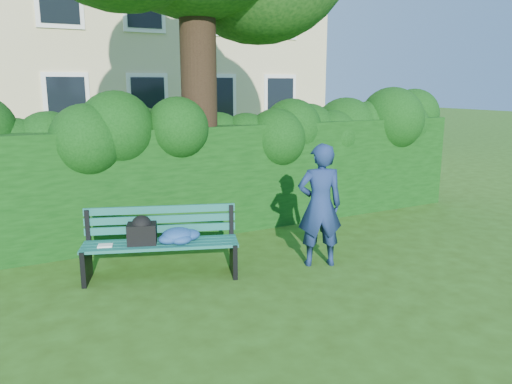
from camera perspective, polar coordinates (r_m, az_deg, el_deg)
ground at (r=6.92m, az=2.38°, el=-8.65°), size 80.00×80.00×0.00m
hedge at (r=8.58m, az=-5.06°, el=1.67°), size 10.00×1.00×1.80m
park_bench at (r=6.59m, az=-10.74°, el=-5.31°), size 2.04×1.19×0.89m
man_reading at (r=6.85m, az=7.31°, el=-1.52°), size 0.72×0.60×1.70m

